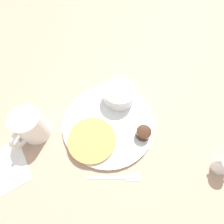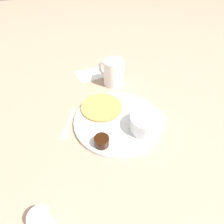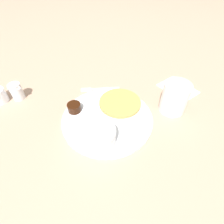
% 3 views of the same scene
% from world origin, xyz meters
% --- Properties ---
extents(ground_plane, '(4.00, 4.00, 0.00)m').
position_xyz_m(ground_plane, '(0.00, 0.00, 0.00)').
color(ground_plane, tan).
extents(plate, '(0.29, 0.29, 0.01)m').
position_xyz_m(plate, '(0.00, 0.00, 0.01)').
color(plate, white).
rests_on(plate, ground_plane).
extents(pancake_stack, '(0.14, 0.14, 0.01)m').
position_xyz_m(pancake_stack, '(0.03, -0.07, 0.02)').
color(pancake_stack, tan).
rests_on(pancake_stack, plate).
extents(bowl, '(0.10, 0.10, 0.05)m').
position_xyz_m(bowl, '(-0.07, 0.07, 0.04)').
color(bowl, white).
rests_on(bowl, plate).
extents(syrup_cup, '(0.04, 0.04, 0.03)m').
position_xyz_m(syrup_cup, '(0.08, 0.08, 0.03)').
color(syrup_cup, black).
rests_on(syrup_cup, plate).
extents(butter_ramekin, '(0.04, 0.04, 0.04)m').
position_xyz_m(butter_ramekin, '(-0.07, 0.09, 0.03)').
color(butter_ramekin, white).
rests_on(butter_ramekin, plate).
extents(coffee_mug, '(0.09, 0.11, 0.10)m').
position_xyz_m(coffee_mug, '(-0.06, -0.21, 0.05)').
color(coffee_mug, white).
rests_on(coffee_mug, ground_plane).
extents(creamer_pitcher_near, '(0.05, 0.05, 0.06)m').
position_xyz_m(creamer_pitcher_near, '(0.25, 0.23, 0.03)').
color(creamer_pitcher_near, white).
rests_on(creamer_pitcher_near, ground_plane).
extents(fork, '(0.07, 0.14, 0.00)m').
position_xyz_m(fork, '(0.16, -0.04, 0.00)').
color(fork, silver).
rests_on(fork, ground_plane).
extents(napkin, '(0.14, 0.11, 0.00)m').
position_xyz_m(napkin, '(0.01, -0.31, 0.00)').
color(napkin, white).
rests_on(napkin, ground_plane).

